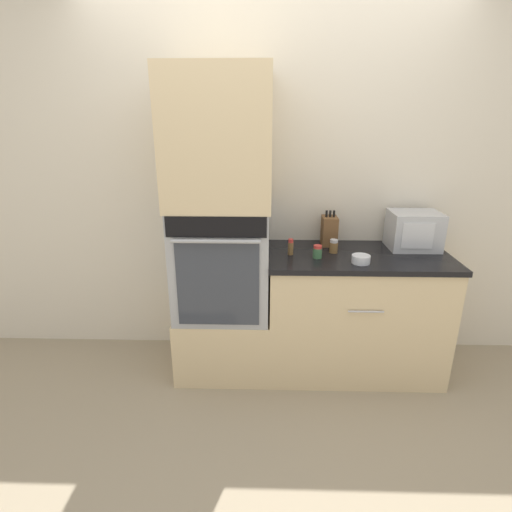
# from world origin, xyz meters

# --- Properties ---
(ground_plane) EXTENTS (12.00, 12.00, 0.00)m
(ground_plane) POSITION_xyz_m (0.00, 0.00, 0.00)
(ground_plane) COLOR gray
(wall_back) EXTENTS (8.00, 0.05, 2.50)m
(wall_back) POSITION_xyz_m (0.00, 0.63, 1.25)
(wall_back) COLOR beige
(wall_back) RESTS_ON ground_plane
(oven_cabinet_base) EXTENTS (0.64, 0.60, 0.46)m
(oven_cabinet_base) POSITION_xyz_m (-0.32, 0.30, 0.23)
(oven_cabinet_base) COLOR beige
(oven_cabinet_base) RESTS_ON ground_plane
(wall_oven) EXTENTS (0.62, 0.64, 0.74)m
(wall_oven) POSITION_xyz_m (-0.32, 0.30, 0.83)
(wall_oven) COLOR #9EA0A5
(wall_oven) RESTS_ON oven_cabinet_base
(oven_cabinet_upper) EXTENTS (0.64, 0.60, 0.83)m
(oven_cabinet_upper) POSITION_xyz_m (-0.32, 0.30, 1.61)
(oven_cabinet_upper) COLOR beige
(oven_cabinet_upper) RESTS_ON wall_oven
(counter_unit) EXTENTS (1.21, 0.63, 0.87)m
(counter_unit) POSITION_xyz_m (0.59, 0.30, 0.44)
(counter_unit) COLOR beige
(counter_unit) RESTS_ON ground_plane
(microwave) EXTENTS (0.33, 0.27, 0.26)m
(microwave) POSITION_xyz_m (0.99, 0.44, 1.00)
(microwave) COLOR #B2B5BA
(microwave) RESTS_ON counter_unit
(knife_block) EXTENTS (0.10, 0.15, 0.25)m
(knife_block) POSITION_xyz_m (0.42, 0.50, 0.98)
(knife_block) COLOR brown
(knife_block) RESTS_ON counter_unit
(bowl) EXTENTS (0.12, 0.12, 0.05)m
(bowl) POSITION_xyz_m (0.57, 0.12, 0.90)
(bowl) COLOR silver
(bowl) RESTS_ON counter_unit
(condiment_jar_near) EXTENTS (0.04, 0.04, 0.11)m
(condiment_jar_near) POSITION_xyz_m (0.13, 0.28, 0.93)
(condiment_jar_near) COLOR brown
(condiment_jar_near) RESTS_ON counter_unit
(condiment_jar_mid) EXTENTS (0.06, 0.06, 0.08)m
(condiment_jar_mid) POSITION_xyz_m (0.31, 0.21, 0.92)
(condiment_jar_mid) COLOR #427047
(condiment_jar_mid) RESTS_ON counter_unit
(condiment_jar_far) EXTENTS (0.06, 0.06, 0.09)m
(condiment_jar_far) POSITION_xyz_m (0.43, 0.32, 0.92)
(condiment_jar_far) COLOR brown
(condiment_jar_far) RESTS_ON counter_unit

